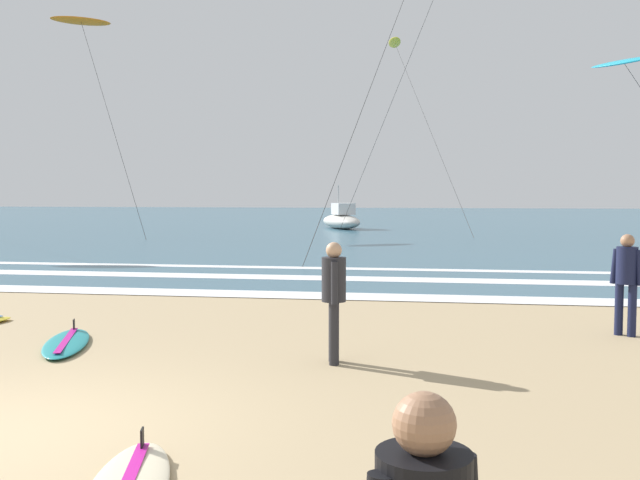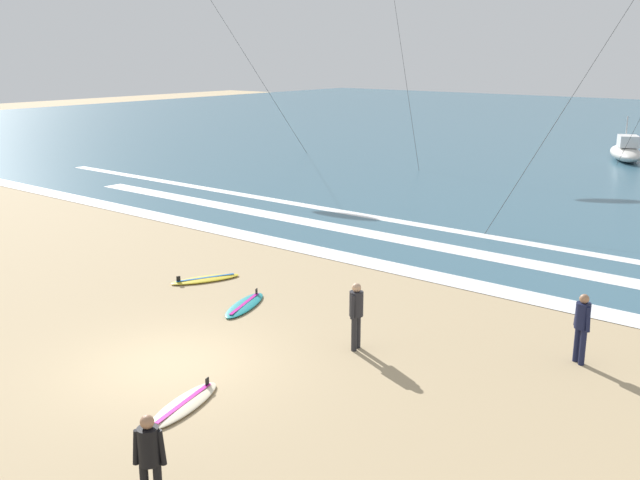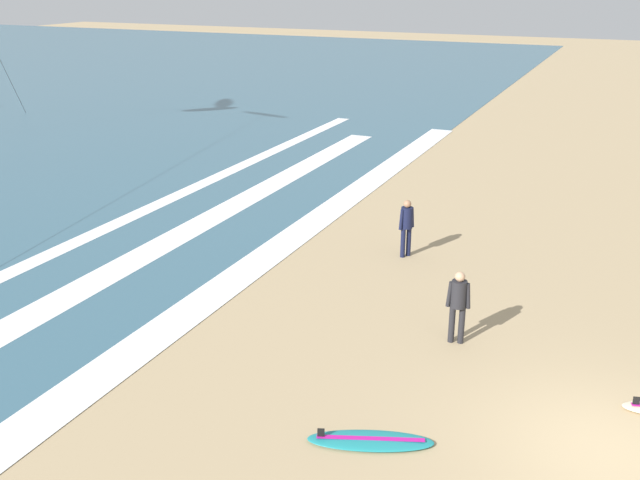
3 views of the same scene
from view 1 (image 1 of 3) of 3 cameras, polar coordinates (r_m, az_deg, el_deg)
name	(u,v)px [view 1 (image 1 of 3)]	position (r m, az deg, el deg)	size (l,w,h in m)	color
ground_plane	(2,436)	(7.37, -24.28, -14.21)	(160.00, 160.00, 0.00)	tan
ocean_surface	(383,219)	(59.76, 5.10, 1.68)	(140.00, 90.00, 0.01)	#386075
wave_foam_shoreline	(206,293)	(15.93, -9.16, -4.25)	(49.46, 1.05, 0.01)	white
wave_foam_mid_break	(309,278)	(18.52, -0.93, -3.07)	(40.17, 1.02, 0.01)	white
wave_foam_outer_break	(274,267)	(21.13, -3.77, -2.22)	(50.31, 0.62, 0.01)	white
surfer_left_far	(334,291)	(9.25, 1.12, -4.14)	(0.32, 0.52, 1.60)	#232328
surfer_left_near	(627,275)	(12.01, 23.52, -2.62)	(0.47, 0.35, 1.60)	#141938
surfboard_left_pile	(66,343)	(11.07, -19.80, -7.83)	(1.30, 2.18, 0.25)	teal
kite_orange_high_left	(81,22)	(42.67, -18.74, 16.33)	(7.29, 6.32, 11.91)	orange
kite_yellow_high_right	(395,44)	(49.75, 6.08, 15.49)	(5.32, 14.77, 12.63)	yellow
kite_cyan_far_left	(624,63)	(34.76, 23.34, 13.01)	(8.10, 5.37, 8.23)	#23A8C6
offshore_boat	(341,220)	(43.89, 1.74, 1.63)	(3.76, 5.43, 2.70)	beige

